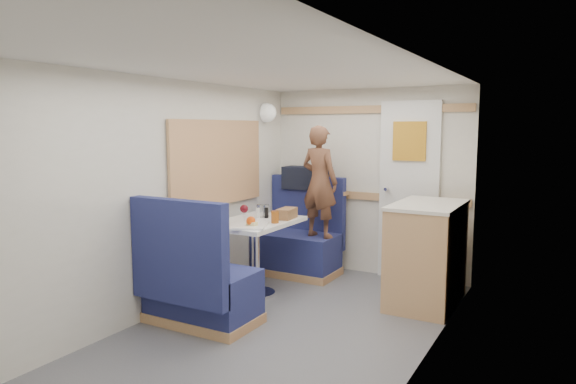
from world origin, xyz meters
The scene contains 28 objects.
floor centered at (0.00, 0.00, 0.00)m, with size 4.50×4.50×0.00m, color #515156.
ceiling centered at (0.00, 0.00, 2.00)m, with size 4.50×4.50×0.00m, color silver.
wall_back centered at (0.00, 2.25, 1.00)m, with size 2.20×0.02×2.00m, color silver.
wall_left centered at (-1.10, 0.00, 1.00)m, with size 0.02×4.50×2.00m, color silver.
wall_right centered at (1.10, 0.00, 1.00)m, with size 0.02×4.50×2.00m, color silver.
oak_trim_low centered at (0.00, 2.23, 0.85)m, with size 2.15×0.02×0.08m, color #AC794D.
oak_trim_high centered at (0.00, 2.23, 1.78)m, with size 2.15×0.02×0.08m, color #AC794D.
side_window centered at (-1.08, 1.00, 1.25)m, with size 0.04×1.30×0.72m, color #9CA48B.
rear_door centered at (0.45, 2.22, 0.97)m, with size 0.62×0.12×1.86m.
dinette_table centered at (-0.65, 1.00, 0.57)m, with size 0.62×0.92×0.72m.
bench_far centered at (-0.65, 1.86, 0.30)m, with size 0.90×0.59×1.05m.
bench_near centered at (-0.65, 0.14, 0.30)m, with size 0.90×0.59×1.05m.
ledge centered at (-0.65, 2.12, 0.88)m, with size 0.90×0.14×0.04m, color #AC794D.
dome_light centered at (-1.04, 1.85, 1.75)m, with size 0.20×0.20×0.20m, color white.
galley_counter centered at (0.82, 1.55, 0.47)m, with size 0.57×0.92×0.92m.
person centered at (-0.36, 1.77, 1.03)m, with size 0.42×0.28×1.16m, color brown.
duffel_bag centered at (-0.68, 2.12, 1.03)m, with size 0.52×0.25×0.25m, color black.
tray centered at (-0.52, 0.72, 0.73)m, with size 0.28×0.36×0.02m, color white.
orange_fruit centered at (-0.51, 0.70, 0.78)m, with size 0.08×0.08×0.08m, color #DE5D09.
cheese_block centered at (-0.50, 0.70, 0.75)m, with size 0.09×0.06×0.03m, color #E8CD86.
wine_glass centered at (-0.68, 0.85, 0.84)m, with size 0.08×0.08×0.17m.
tumbler_left centered at (-0.83, 0.62, 0.78)m, with size 0.07×0.07×0.11m, color white.
tumbler_mid centered at (-0.71, 1.19, 0.78)m, with size 0.08×0.08×0.12m, color white.
tumbler_right centered at (-0.68, 1.23, 0.78)m, with size 0.07×0.07×0.12m, color silver.
beer_glass centered at (-0.43, 0.97, 0.78)m, with size 0.07×0.07×0.11m, color #934A15.
pepper_grinder centered at (-0.63, 1.17, 0.77)m, with size 0.04×0.04×0.10m, color black.
salt_grinder centered at (-0.70, 1.12, 0.77)m, with size 0.04×0.04×0.10m, color silver.
bread_loaf centered at (-0.44, 1.23, 0.77)m, with size 0.13×0.24×0.10m, color #8E5F3C.
Camera 1 is at (1.93, -2.99, 1.58)m, focal length 32.00 mm.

